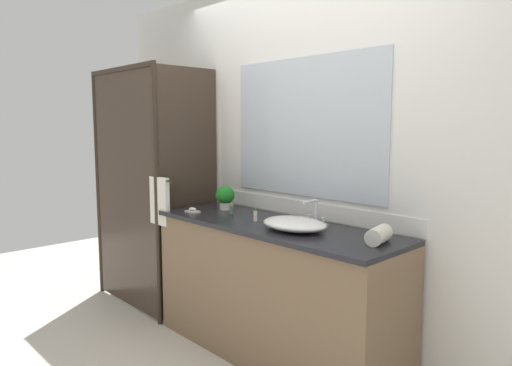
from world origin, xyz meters
The scene contains 11 objects.
ground_plane centered at (0.00, 0.00, 0.00)m, with size 8.00×8.00×0.00m, color beige.
wall_back_with_mirror centered at (0.00, 0.34, 1.30)m, with size 4.40×0.06×2.60m.
vanity_cabinet centered at (0.00, 0.01, 0.45)m, with size 1.80×0.58×0.90m.
shower_enclosure centered at (-1.27, -0.19, 1.03)m, with size 1.20×0.59×2.00m.
sink_basin centered at (0.23, -0.04, 0.94)m, with size 0.43×0.32×0.08m, color white.
faucet centered at (0.23, 0.15, 0.96)m, with size 0.17×0.15×0.17m.
potted_plant centered at (-0.60, 0.10, 1.00)m, with size 0.14×0.14×0.18m.
soap_dish centered at (-0.67, -0.14, 0.91)m, with size 0.10×0.07×0.04m.
amenity_bottle_body_wash centered at (-0.43, 0.03, 0.93)m, with size 0.03×0.03×0.07m.
amenity_bottle_shampoo centered at (-0.12, -0.03, 0.94)m, with size 0.03×0.03×0.09m.
rolled_towel_near_edge centered at (0.76, 0.04, 0.95)m, with size 0.09×0.09×0.19m, color silver.
Camera 1 is at (2.08, -2.11, 1.53)m, focal length 32.77 mm.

